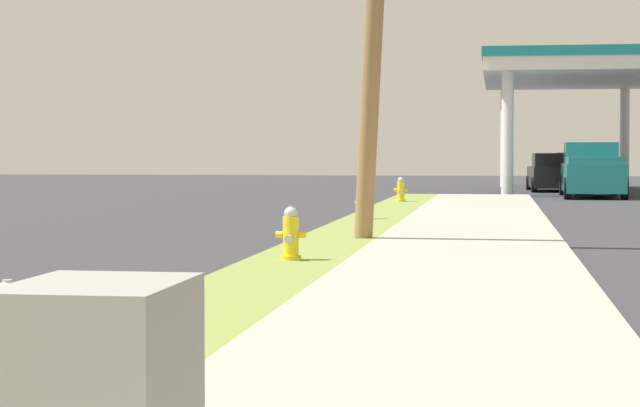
{
  "coord_description": "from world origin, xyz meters",
  "views": [
    {
      "loc": [
        3.46,
        -2.49,
        1.6
      ],
      "look_at": [
        0.54,
        17.12,
        0.75
      ],
      "focal_mm": 66.61,
      "sensor_mm": 36.0,
      "label": 1
    }
  ],
  "objects_px": {
    "fire_hydrant_nearest": "(8,352)",
    "car_silver_by_near_pump": "(582,171)",
    "fire_hydrant_fourth": "(401,191)",
    "truck_teal_at_forecourt": "(592,172)",
    "fire_hydrant_second": "(291,236)",
    "fire_hydrant_third": "(364,204)",
    "car_black_by_far_pump": "(553,174)"
  },
  "relations": [
    {
      "from": "fire_hydrant_nearest",
      "to": "car_silver_by_near_pump",
      "type": "height_order",
      "value": "car_silver_by_near_pump"
    },
    {
      "from": "fire_hydrant_fourth",
      "to": "fire_hydrant_third",
      "type": "bearing_deg",
      "value": -90.31
    },
    {
      "from": "fire_hydrant_fourth",
      "to": "car_black_by_far_pump",
      "type": "distance_m",
      "value": 14.96
    },
    {
      "from": "fire_hydrant_fourth",
      "to": "car_silver_by_near_pump",
      "type": "height_order",
      "value": "car_silver_by_near_pump"
    },
    {
      "from": "truck_teal_at_forecourt",
      "to": "fire_hydrant_second",
      "type": "bearing_deg",
      "value": -102.75
    },
    {
      "from": "fire_hydrant_third",
      "to": "fire_hydrant_fourth",
      "type": "xyz_separation_m",
      "value": [
        0.05,
        9.51,
        0.0
      ]
    },
    {
      "from": "fire_hydrant_second",
      "to": "car_black_by_far_pump",
      "type": "distance_m",
      "value": 34.22
    },
    {
      "from": "fire_hydrant_nearest",
      "to": "fire_hydrant_third",
      "type": "xyz_separation_m",
      "value": [
        -0.12,
        19.87,
        0.0
      ]
    },
    {
      "from": "fire_hydrant_third",
      "to": "car_silver_by_near_pump",
      "type": "bearing_deg",
      "value": 77.26
    },
    {
      "from": "fire_hydrant_nearest",
      "to": "fire_hydrant_third",
      "type": "distance_m",
      "value": 19.87
    },
    {
      "from": "fire_hydrant_fourth",
      "to": "truck_teal_at_forecourt",
      "type": "bearing_deg",
      "value": 50.26
    },
    {
      "from": "fire_hydrant_fourth",
      "to": "car_black_by_far_pump",
      "type": "height_order",
      "value": "car_black_by_far_pump"
    },
    {
      "from": "car_silver_by_near_pump",
      "to": "car_black_by_far_pump",
      "type": "bearing_deg",
      "value": -103.57
    },
    {
      "from": "fire_hydrant_nearest",
      "to": "car_black_by_far_pump",
      "type": "height_order",
      "value": "car_black_by_far_pump"
    },
    {
      "from": "truck_teal_at_forecourt",
      "to": "fire_hydrant_nearest",
      "type": "bearing_deg",
      "value": -99.51
    },
    {
      "from": "fire_hydrant_second",
      "to": "truck_teal_at_forecourt",
      "type": "relative_size",
      "value": 0.14
    },
    {
      "from": "fire_hydrant_fourth",
      "to": "car_silver_by_near_pump",
      "type": "xyz_separation_m",
      "value": [
        6.86,
        21.04,
        0.28
      ]
    },
    {
      "from": "fire_hydrant_second",
      "to": "truck_teal_at_forecourt",
      "type": "xyz_separation_m",
      "value": [
        6.18,
        27.31,
        0.47
      ]
    },
    {
      "from": "car_black_by_far_pump",
      "to": "truck_teal_at_forecourt",
      "type": "relative_size",
      "value": 0.84
    },
    {
      "from": "fire_hydrant_third",
      "to": "car_silver_by_near_pump",
      "type": "distance_m",
      "value": 31.33
    },
    {
      "from": "fire_hydrant_third",
      "to": "car_black_by_far_pump",
      "type": "height_order",
      "value": "car_black_by_far_pump"
    },
    {
      "from": "fire_hydrant_third",
      "to": "fire_hydrant_second",
      "type": "bearing_deg",
      "value": -89.33
    },
    {
      "from": "fire_hydrant_second",
      "to": "fire_hydrant_fourth",
      "type": "height_order",
      "value": "same"
    },
    {
      "from": "fire_hydrant_second",
      "to": "fire_hydrant_third",
      "type": "distance_m",
      "value": 10.28
    },
    {
      "from": "car_silver_by_near_pump",
      "to": "fire_hydrant_second",
      "type": "bearing_deg",
      "value": -99.44
    },
    {
      "from": "fire_hydrant_second",
      "to": "car_black_by_far_pump",
      "type": "xyz_separation_m",
      "value": [
        5.1,
        33.84,
        0.28
      ]
    },
    {
      "from": "truck_teal_at_forecourt",
      "to": "fire_hydrant_third",
      "type": "bearing_deg",
      "value": -110.3
    },
    {
      "from": "fire_hydrant_second",
      "to": "car_silver_by_near_pump",
      "type": "distance_m",
      "value": 41.4
    },
    {
      "from": "fire_hydrant_second",
      "to": "truck_teal_at_forecourt",
      "type": "height_order",
      "value": "truck_teal_at_forecourt"
    },
    {
      "from": "fire_hydrant_fourth",
      "to": "truck_teal_at_forecourt",
      "type": "height_order",
      "value": "truck_teal_at_forecourt"
    },
    {
      "from": "fire_hydrant_third",
      "to": "fire_hydrant_fourth",
      "type": "height_order",
      "value": "same"
    },
    {
      "from": "fire_hydrant_second",
      "to": "fire_hydrant_third",
      "type": "bearing_deg",
      "value": 90.67
    }
  ]
}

